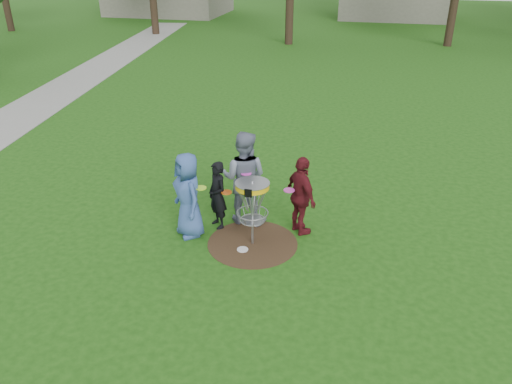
% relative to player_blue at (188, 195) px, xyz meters
% --- Properties ---
extents(ground, '(100.00, 100.00, 0.00)m').
position_rel_player_blue_xyz_m(ground, '(1.33, -0.08, -0.89)').
color(ground, '#19470F').
rests_on(ground, ground).
extents(dirt_patch, '(1.80, 1.80, 0.01)m').
position_rel_player_blue_xyz_m(dirt_patch, '(1.33, -0.08, -0.88)').
color(dirt_patch, '#47331E').
rests_on(dirt_patch, ground).
extents(concrete_path, '(7.75, 39.92, 0.02)m').
position_rel_player_blue_xyz_m(concrete_path, '(-8.67, 7.92, -0.88)').
color(concrete_path, '#9E9E99').
rests_on(concrete_path, ground).
extents(player_blue, '(1.00, 1.02, 1.77)m').
position_rel_player_blue_xyz_m(player_blue, '(0.00, 0.00, 0.00)').
color(player_blue, '#365596').
rests_on(player_blue, ground).
extents(player_black, '(0.62, 0.62, 1.46)m').
position_rel_player_blue_xyz_m(player_black, '(0.47, 0.43, -0.16)').
color(player_black, black).
rests_on(player_black, ground).
extents(player_grey, '(1.00, 0.78, 2.01)m').
position_rel_player_blue_xyz_m(player_grey, '(0.94, 0.80, 0.12)').
color(player_grey, slate).
rests_on(player_grey, ground).
extents(player_maroon, '(0.93, 1.02, 1.67)m').
position_rel_player_blue_xyz_m(player_maroon, '(2.18, 0.57, -0.05)').
color(player_maroon, '#59141B').
rests_on(player_maroon, ground).
extents(disc_on_grass, '(0.22, 0.22, 0.02)m').
position_rel_player_blue_xyz_m(disc_on_grass, '(1.20, -0.36, -0.88)').
color(disc_on_grass, white).
rests_on(disc_on_grass, ground).
extents(disc_golf_basket, '(0.66, 0.67, 1.38)m').
position_rel_player_blue_xyz_m(disc_golf_basket, '(1.33, -0.08, 0.13)').
color(disc_golf_basket, '#9EA0A5').
rests_on(disc_golf_basket, ground).
extents(held_discs, '(1.90, 0.78, 0.36)m').
position_rel_player_blue_xyz_m(held_discs, '(1.00, 0.30, 0.17)').
color(held_discs, '#B1F81B').
rests_on(held_discs, ground).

